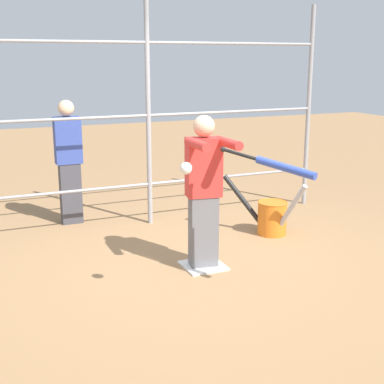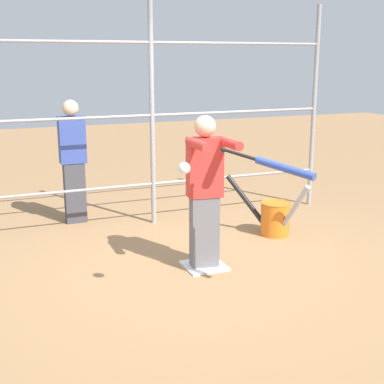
{
  "view_description": "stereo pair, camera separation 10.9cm",
  "coord_description": "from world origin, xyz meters",
  "px_view_note": "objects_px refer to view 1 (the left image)",
  "views": [
    {
      "loc": [
        2.11,
        4.55,
        2.03
      ],
      "look_at": [
        0.26,
        0.33,
        0.87
      ],
      "focal_mm": 50.0,
      "sensor_mm": 36.0,
      "label": 1
    },
    {
      "loc": [
        2.01,
        4.59,
        2.03
      ],
      "look_at": [
        0.26,
        0.33,
        0.87
      ],
      "focal_mm": 50.0,
      "sensor_mm": 36.0,
      "label": 2
    }
  ],
  "objects_px": {
    "softball_in_flight": "(186,168)",
    "batter": "(204,188)",
    "baseball_bat_swinging": "(277,165)",
    "bat_bucket": "(272,216)",
    "bystander_behind_fence": "(69,160)"
  },
  "relations": [
    {
      "from": "softball_in_flight",
      "to": "bat_bucket",
      "type": "relative_size",
      "value": 0.1
    },
    {
      "from": "softball_in_flight",
      "to": "bystander_behind_fence",
      "type": "bearing_deg",
      "value": -82.42
    },
    {
      "from": "baseball_bat_swinging",
      "to": "batter",
      "type": "bearing_deg",
      "value": -74.01
    },
    {
      "from": "softball_in_flight",
      "to": "batter",
      "type": "bearing_deg",
      "value": -123.52
    },
    {
      "from": "baseball_bat_swinging",
      "to": "bat_bucket",
      "type": "bearing_deg",
      "value": -121.41
    },
    {
      "from": "baseball_bat_swinging",
      "to": "bat_bucket",
      "type": "distance_m",
      "value": 2.0
    },
    {
      "from": "bystander_behind_fence",
      "to": "softball_in_flight",
      "type": "bearing_deg",
      "value": 97.58
    },
    {
      "from": "softball_in_flight",
      "to": "bat_bucket",
      "type": "xyz_separation_m",
      "value": [
        -1.69,
        -1.42,
        -0.98
      ]
    },
    {
      "from": "batter",
      "to": "bystander_behind_fence",
      "type": "xyz_separation_m",
      "value": [
        0.91,
        -2.02,
        -0.01
      ]
    },
    {
      "from": "baseball_bat_swinging",
      "to": "bystander_behind_fence",
      "type": "xyz_separation_m",
      "value": [
        1.16,
        -2.9,
        -0.37
      ]
    },
    {
      "from": "bystander_behind_fence",
      "to": "baseball_bat_swinging",
      "type": "bearing_deg",
      "value": 111.76
    },
    {
      "from": "bystander_behind_fence",
      "to": "bat_bucket",
      "type": "bearing_deg",
      "value": 145.86
    },
    {
      "from": "bat_bucket",
      "to": "bystander_behind_fence",
      "type": "height_order",
      "value": "bystander_behind_fence"
    },
    {
      "from": "batter",
      "to": "bat_bucket",
      "type": "height_order",
      "value": "batter"
    },
    {
      "from": "softball_in_flight",
      "to": "bystander_behind_fence",
      "type": "height_order",
      "value": "bystander_behind_fence"
    }
  ]
}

